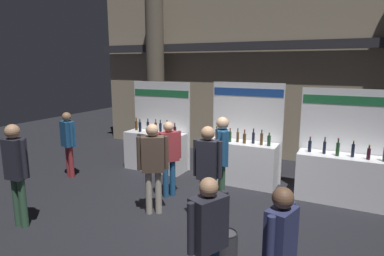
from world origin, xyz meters
name	(u,v)px	position (x,y,z in m)	size (l,w,h in m)	color
ground_plane	(206,215)	(0.00, 0.00, 0.00)	(24.00, 24.00, 0.00)	black
hall_colonnade	(268,58)	(0.00, 4.38, 2.99)	(11.69, 1.15, 6.04)	gray
exhibitor_booth_0	(156,147)	(-2.33, 1.96, 0.61)	(1.73, 0.70, 2.34)	white
exhibitor_booth_1	(242,158)	(0.07, 1.96, 0.61)	(1.73, 0.66, 2.38)	white
exhibitor_booth_2	(344,174)	(2.28, 1.84, 0.59)	(1.91, 0.66, 2.31)	white
trash_bin	(226,252)	(0.95, -1.47, 0.30)	(0.32, 0.32, 0.60)	#38383D
visitor_0	(280,251)	(1.80, -2.19, 0.95)	(0.30, 0.50, 1.63)	silver
visitor_2	(169,153)	(-1.08, 0.48, 0.97)	(0.40, 0.48, 1.64)	navy
visitor_3	(222,155)	(0.13, 0.48, 1.08)	(0.33, 0.45, 1.82)	#33563D
visitor_4	(16,167)	(-2.72, -1.83, 1.09)	(0.50, 0.26, 1.83)	#33563D
visitor_5	(153,160)	(-0.92, -0.36, 1.05)	(0.51, 0.44, 1.74)	#ADA393
visitor_6	(207,168)	(0.17, -0.33, 1.06)	(0.51, 0.26, 1.78)	maroon
visitor_7	(68,139)	(-3.95, 0.45, 0.98)	(0.49, 0.35, 1.65)	maroon
visitor_8	(208,233)	(1.01, -2.20, 0.96)	(0.39, 0.53, 1.61)	navy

